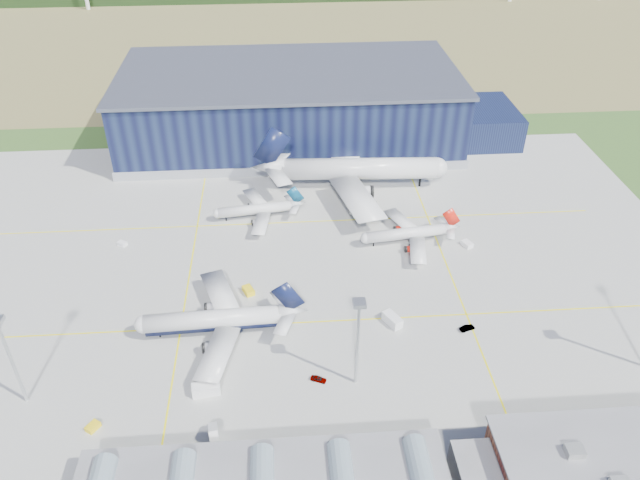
{
  "coord_description": "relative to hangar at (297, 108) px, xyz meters",
  "views": [
    {
      "loc": [
        -4.7,
        -123.43,
        102.81
      ],
      "look_at": [
        5.53,
        15.76,
        6.43
      ],
      "focal_mm": 35.0,
      "sensor_mm": 36.0,
      "label": 1
    }
  ],
  "objects": [
    {
      "name": "airliner_navy",
      "position": [
        -24.57,
        -106.8,
        -4.97
      ],
      "size": [
        42.35,
        41.5,
        13.3
      ],
      "primitive_type": null,
      "rotation": [
        0.0,
        0.0,
        3.18
      ],
      "color": "silver",
      "rests_on": "ground"
    },
    {
      "name": "airliner_widebody",
      "position": [
        18.56,
        -39.8,
        -1.13
      ],
      "size": [
        67.5,
        66.17,
        20.97
      ],
      "primitive_type": null,
      "rotation": [
        0.0,
        0.0,
        -0.05
      ],
      "color": "silver",
      "rests_on": "ground"
    },
    {
      "name": "airliner_red",
      "position": [
        27.8,
        -72.9,
        -6.69
      ],
      "size": [
        33.54,
        32.97,
        9.84
      ],
      "primitive_type": null,
      "rotation": [
        0.0,
        0.0,
        3.26
      ],
      "color": "silver",
      "rests_on": "ground"
    },
    {
      "name": "gse_cart_a",
      "position": [
        45.15,
        -75.88,
        -10.92
      ],
      "size": [
        3.28,
        3.82,
        1.39
      ],
      "primitive_type": "cube",
      "rotation": [
        0.0,
        0.0,
        0.43
      ],
      "color": "white",
      "rests_on": "ground"
    },
    {
      "name": "car_b",
      "position": [
        35.84,
        -110.29,
        -11.0
      ],
      "size": [
        3.97,
        2.48,
        1.24
      ],
      "primitive_type": "imported",
      "rotation": [
        0.0,
        0.0,
        1.91
      ],
      "color": "#99999E",
      "rests_on": "ground"
    },
    {
      "name": "car_a",
      "position": [
        -0.9,
        -123.86,
        -11.02
      ],
      "size": [
        3.8,
        2.67,
        1.2
      ],
      "primitive_type": "imported",
      "rotation": [
        0.0,
        0.0,
        1.17
      ],
      "color": "#99999E",
      "rests_on": "ground"
    },
    {
      "name": "ground",
      "position": [
        -2.81,
        -94.8,
        -11.62
      ],
      "size": [
        600.0,
        600.0,
        0.0
      ],
      "primitive_type": "plane",
      "color": "#2C541F",
      "rests_on": "ground"
    },
    {
      "name": "gse_van_b",
      "position": [
        18.24,
        -106.76,
        -10.38
      ],
      "size": [
        4.8,
        5.93,
        2.48
      ],
      "primitive_type": "cube",
      "rotation": [
        0.0,
        0.0,
        0.51
      ],
      "color": "white",
      "rests_on": "ground"
    },
    {
      "name": "airstair",
      "position": [
        -22.54,
        -138.11,
        -10.18
      ],
      "size": [
        2.5,
        4.71,
        2.86
      ],
      "primitive_type": "cube",
      "rotation": [
        0.0,
        0.0,
        0.16
      ],
      "color": "white",
      "rests_on": "ground"
    },
    {
      "name": "gse_tug_c",
      "position": [
        18.5,
        -41.45,
        -10.99
      ],
      "size": [
        1.83,
        2.88,
        1.24
      ],
      "primitive_type": "cube",
      "rotation": [
        0.0,
        0.0,
        0.02
      ],
      "color": "yellow",
      "rests_on": "ground"
    },
    {
      "name": "gse_van_a",
      "position": [
        -25.04,
        -125.64,
        -10.32
      ],
      "size": [
        6.26,
        3.45,
        2.59
      ],
      "primitive_type": "cube",
      "rotation": [
        0.0,
        0.0,
        1.72
      ],
      "color": "white",
      "rests_on": "ground"
    },
    {
      "name": "farmland",
      "position": [
        -2.81,
        125.2,
        -11.62
      ],
      "size": [
        600.0,
        220.0,
        0.01
      ],
      "primitive_type": "cube",
      "color": "olive",
      "rests_on": "ground"
    },
    {
      "name": "ops_building",
      "position": [
        52.2,
        -154.81,
        -6.82
      ],
      "size": [
        46.0,
        23.0,
        10.9
      ],
      "color": "maroon",
      "rests_on": "ground"
    },
    {
      "name": "gse_van_c",
      "position": [
        51.17,
        -140.8,
        -10.46
      ],
      "size": [
        5.2,
        3.23,
        2.32
      ],
      "primitive_type": "cube",
      "rotation": [
        0.0,
        0.0,
        1.37
      ],
      "color": "white",
      "rests_on": "ground"
    },
    {
      "name": "gse_cart_b",
      "position": [
        -53.37,
        -68.25,
        -11.05
      ],
      "size": [
        3.14,
        2.87,
        1.13
      ],
      "primitive_type": "cube",
      "rotation": [
        0.0,
        0.0,
        1.01
      ],
      "color": "white",
      "rests_on": "ground"
    },
    {
      "name": "gse_tug_b",
      "position": [
        -47.15,
        -133.34,
        -11.01
      ],
      "size": [
        3.11,
        3.35,
        1.21
      ],
      "primitive_type": "cube",
      "rotation": [
        0.0,
        0.0,
        -0.6
      ],
      "color": "yellow",
      "rests_on": "ground"
    },
    {
      "name": "light_mast_west",
      "position": [
        -62.81,
        -124.8,
        3.82
      ],
      "size": [
        2.6,
        2.6,
        23.0
      ],
      "color": "#BABEC2",
      "rests_on": "ground"
    },
    {
      "name": "airliner_regional",
      "position": [
        -15.43,
        -56.34,
        -6.96
      ],
      "size": [
        31.87,
        31.33,
        9.32
      ],
      "primitive_type": null,
      "rotation": [
        0.0,
        0.0,
        3.27
      ],
      "color": "silver",
      "rests_on": "ground"
    },
    {
      "name": "gse_tug_a",
      "position": [
        -16.8,
        -92.43,
        -10.86
      ],
      "size": [
        3.54,
        4.24,
        1.52
      ],
      "primitive_type": "cube",
      "rotation": [
        0.0,
        0.0,
        0.43
      ],
      "color": "yellow",
      "rests_on": "ground"
    },
    {
      "name": "apron",
      "position": [
        -2.81,
        -84.8,
        -11.59
      ],
      "size": [
        220.0,
        160.0,
        0.08
      ],
      "color": "#9B9B96",
      "rests_on": "ground"
    },
    {
      "name": "light_mast_center",
      "position": [
        7.19,
        -124.8,
        3.82
      ],
      "size": [
        2.6,
        2.6,
        23.0
      ],
      "color": "#BABEC2",
      "rests_on": "ground"
    },
    {
      "name": "hangar",
      "position": [
        0.0,
        0.0,
        0.0
      ],
      "size": [
        145.0,
        62.0,
        26.1
      ],
      "color": "black",
      "rests_on": "ground"
    }
  ]
}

